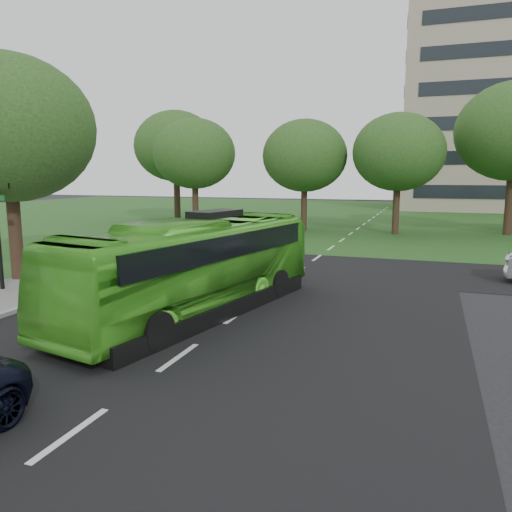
# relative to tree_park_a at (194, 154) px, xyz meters

# --- Properties ---
(ground) EXTENTS (160.00, 160.00, 0.00)m
(ground) POSITION_rel_tree_park_a_xyz_m (13.32, -26.08, -6.27)
(ground) COLOR black
(ground) RESTS_ON ground
(street_surfaces) EXTENTS (120.00, 120.00, 0.15)m
(street_surfaces) POSITION_rel_tree_park_a_xyz_m (12.94, -3.32, -6.24)
(street_surfaces) COLOR black
(street_surfaces) RESTS_ON ground
(tree_park_a) EXTENTS (6.95, 6.95, 9.24)m
(tree_park_a) POSITION_rel_tree_park_a_xyz_m (0.00, 0.00, 0.00)
(tree_park_a) COLOR black
(tree_park_a) RESTS_ON ground
(tree_park_b) EXTENTS (6.81, 6.81, 8.93)m
(tree_park_b) POSITION_rel_tree_park_a_xyz_m (9.28, 1.11, -0.25)
(tree_park_b) COLOR black
(tree_park_b) RESTS_ON ground
(tree_park_c) EXTENTS (6.87, 6.87, 9.13)m
(tree_park_c) POSITION_rel_tree_park_a_xyz_m (16.56, 0.85, -0.08)
(tree_park_c) COLOR black
(tree_park_c) RESTS_ON ground
(tree_park_f) EXTENTS (7.96, 7.96, 10.62)m
(tree_park_f) POSITION_rel_tree_park_a_xyz_m (-4.47, 5.06, 0.95)
(tree_park_f) COLOR black
(tree_park_f) RESTS_ON ground
(tree_side_near) EXTENTS (7.10, 7.10, 9.43)m
(tree_side_near) POSITION_rel_tree_park_a_xyz_m (2.52, -22.28, 0.13)
(tree_side_near) COLOR black
(tree_side_near) RESTS_ON ground
(bus) EXTENTS (4.80, 11.50, 3.12)m
(bus) POSITION_rel_tree_park_a_xyz_m (11.94, -24.20, -4.71)
(bus) COLOR green
(bus) RESTS_ON ground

